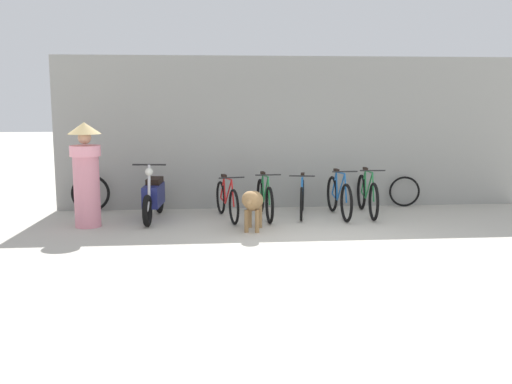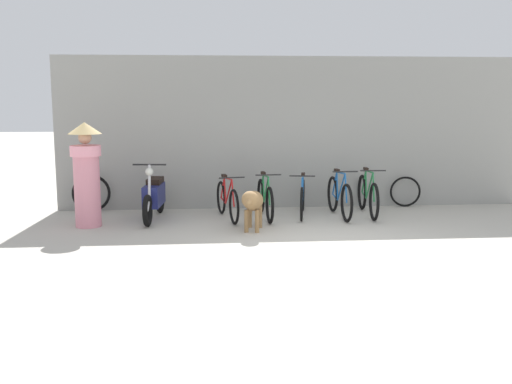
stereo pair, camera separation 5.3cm
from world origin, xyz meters
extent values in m
plane|color=#B7B2A5|center=(0.00, 0.00, 0.00)|extent=(60.00, 60.00, 0.00)
cube|color=gray|center=(0.00, 3.47, 1.49)|extent=(9.29, 0.20, 2.98)
torus|color=black|center=(-1.27, 1.83, 0.31)|extent=(0.17, 0.62, 0.62)
torus|color=black|center=(-1.47, 2.82, 0.31)|extent=(0.17, 0.62, 0.62)
cylinder|color=red|center=(-1.35, 2.21, 0.51)|extent=(0.12, 0.50, 0.52)
cylinder|color=red|center=(-1.41, 2.49, 0.50)|extent=(0.05, 0.13, 0.47)
cylinder|color=red|center=(-1.36, 2.26, 0.75)|extent=(0.14, 0.58, 0.06)
cylinder|color=red|center=(-1.43, 2.63, 0.29)|extent=(0.10, 0.38, 0.07)
cylinder|color=red|center=(-1.44, 2.68, 0.52)|extent=(0.09, 0.30, 0.44)
cylinder|color=red|center=(-1.29, 1.90, 0.54)|extent=(0.06, 0.18, 0.46)
cube|color=black|center=(-1.42, 2.54, 0.76)|extent=(0.10, 0.19, 0.05)
cylinder|color=black|center=(-1.30, 1.97, 0.80)|extent=(0.46, 0.11, 0.02)
torus|color=black|center=(-0.65, 1.85, 0.33)|extent=(0.09, 0.66, 0.65)
torus|color=black|center=(-0.71, 2.86, 0.33)|extent=(0.09, 0.66, 0.65)
cylinder|color=#1E7238|center=(-0.67, 2.24, 0.54)|extent=(0.06, 0.50, 0.54)
cylinder|color=#1E7238|center=(-0.69, 2.53, 0.52)|extent=(0.04, 0.13, 0.50)
cylinder|color=#1E7238|center=(-0.67, 2.29, 0.79)|extent=(0.06, 0.58, 0.06)
cylinder|color=#1E7238|center=(-0.70, 2.67, 0.30)|extent=(0.05, 0.38, 0.08)
cylinder|color=#1E7238|center=(-0.70, 2.72, 0.55)|extent=(0.05, 0.30, 0.46)
cylinder|color=#1E7238|center=(-0.65, 1.93, 0.56)|extent=(0.04, 0.18, 0.48)
cube|color=black|center=(-0.69, 2.58, 0.80)|extent=(0.08, 0.18, 0.05)
cylinder|color=black|center=(-0.66, 2.00, 0.84)|extent=(0.46, 0.05, 0.02)
torus|color=black|center=(-0.06, 2.01, 0.31)|extent=(0.16, 0.61, 0.62)
torus|color=black|center=(0.13, 2.97, 0.31)|extent=(0.16, 0.61, 0.62)
cylinder|color=#1959A5|center=(0.01, 2.38, 0.51)|extent=(0.12, 0.48, 0.51)
cylinder|color=#1959A5|center=(0.07, 2.66, 0.49)|extent=(0.05, 0.13, 0.47)
cylinder|color=#1959A5|center=(0.02, 2.43, 0.74)|extent=(0.13, 0.56, 0.06)
cylinder|color=#1959A5|center=(0.09, 2.79, 0.29)|extent=(0.10, 0.37, 0.07)
cylinder|color=#1959A5|center=(0.10, 2.84, 0.52)|extent=(0.08, 0.29, 0.43)
cylinder|color=#1959A5|center=(-0.04, 2.08, 0.53)|extent=(0.06, 0.18, 0.46)
cube|color=black|center=(0.08, 2.70, 0.75)|extent=(0.10, 0.19, 0.05)
cylinder|color=black|center=(-0.03, 2.15, 0.79)|extent=(0.46, 0.11, 0.02)
torus|color=black|center=(0.72, 1.86, 0.34)|extent=(0.08, 0.69, 0.69)
torus|color=black|center=(0.68, 2.84, 0.34)|extent=(0.08, 0.69, 0.69)
cylinder|color=#1959A5|center=(0.71, 2.24, 0.57)|extent=(0.05, 0.49, 0.57)
cylinder|color=#1959A5|center=(0.70, 2.52, 0.55)|extent=(0.03, 0.13, 0.52)
cylinder|color=#1959A5|center=(0.71, 2.29, 0.83)|extent=(0.05, 0.57, 0.06)
cylinder|color=#1959A5|center=(0.69, 2.66, 0.32)|extent=(0.04, 0.38, 0.08)
cylinder|color=#1959A5|center=(0.69, 2.71, 0.58)|extent=(0.04, 0.30, 0.48)
cylinder|color=#1959A5|center=(0.72, 1.93, 0.59)|extent=(0.03, 0.18, 0.51)
cube|color=black|center=(0.70, 2.57, 0.84)|extent=(0.08, 0.18, 0.05)
cylinder|color=black|center=(0.72, 2.00, 0.88)|extent=(0.46, 0.04, 0.02)
torus|color=black|center=(1.24, 1.92, 0.35)|extent=(0.10, 0.69, 0.69)
torus|color=black|center=(1.31, 3.01, 0.35)|extent=(0.10, 0.69, 0.69)
cylinder|color=#1E7238|center=(1.26, 2.34, 0.57)|extent=(0.06, 0.54, 0.57)
cylinder|color=#1E7238|center=(1.29, 2.66, 0.55)|extent=(0.04, 0.14, 0.52)
cylinder|color=#1E7238|center=(1.27, 2.40, 0.83)|extent=(0.07, 0.63, 0.06)
cylinder|color=#1E7238|center=(1.30, 2.81, 0.32)|extent=(0.06, 0.42, 0.08)
cylinder|color=#1E7238|center=(1.30, 2.86, 0.58)|extent=(0.05, 0.33, 0.48)
cylinder|color=#1E7238|center=(1.24, 2.00, 0.60)|extent=(0.04, 0.19, 0.51)
cube|color=black|center=(1.29, 2.71, 0.84)|extent=(0.08, 0.18, 0.05)
cylinder|color=black|center=(1.25, 2.08, 0.89)|extent=(0.46, 0.05, 0.02)
torus|color=black|center=(-2.76, 1.78, 0.28)|extent=(0.15, 0.56, 0.56)
torus|color=black|center=(-2.63, 3.01, 0.28)|extent=(0.15, 0.56, 0.56)
cube|color=navy|center=(-2.69, 2.39, 0.45)|extent=(0.36, 0.85, 0.38)
cube|color=black|center=(-2.68, 2.54, 0.69)|extent=(0.29, 0.55, 0.10)
cylinder|color=silver|center=(-2.73, 2.01, 0.74)|extent=(0.06, 0.15, 0.60)
cylinder|color=silver|center=(-2.75, 1.87, 0.36)|extent=(0.06, 0.22, 0.20)
cylinder|color=black|center=(-2.73, 2.05, 1.04)|extent=(0.58, 0.09, 0.03)
sphere|color=silver|center=(-2.73, 2.02, 0.92)|extent=(0.15, 0.15, 0.14)
ellipsoid|color=#997247|center=(-0.98, 1.36, 0.50)|extent=(0.45, 0.67, 0.32)
cylinder|color=#997247|center=(-0.93, 1.16, 0.19)|extent=(0.08, 0.08, 0.38)
cylinder|color=#997247|center=(-1.10, 1.20, 0.19)|extent=(0.08, 0.08, 0.38)
cylinder|color=#997247|center=(-0.85, 1.53, 0.19)|extent=(0.08, 0.08, 0.38)
cylinder|color=#997247|center=(-1.02, 1.57, 0.19)|extent=(0.08, 0.08, 0.38)
sphere|color=#997247|center=(-1.06, 0.99, 0.58)|extent=(0.33, 0.33, 0.27)
ellipsoid|color=#997247|center=(-1.09, 0.88, 0.56)|extent=(0.14, 0.17, 0.10)
cylinder|color=#997247|center=(-0.88, 1.77, 0.46)|extent=(0.11, 0.28, 0.17)
cylinder|color=pink|center=(-3.77, 1.89, 0.70)|extent=(0.44, 0.44, 1.39)
cylinder|color=#FFA0B2|center=(-3.77, 1.89, 1.30)|extent=(0.52, 0.52, 0.18)
sphere|color=tan|center=(-3.77, 1.89, 1.53)|extent=(0.22, 0.22, 0.22)
cone|color=tan|center=(-3.77, 1.89, 1.68)|extent=(0.56, 0.56, 0.20)
torus|color=black|center=(2.25, 3.23, 0.31)|extent=(0.62, 0.13, 0.62)
torus|color=black|center=(-3.96, 3.21, 0.36)|extent=(0.73, 0.16, 0.73)
camera|label=1|loc=(-1.82, -8.38, 2.22)|focal=42.00mm
camera|label=2|loc=(-1.77, -8.38, 2.22)|focal=42.00mm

